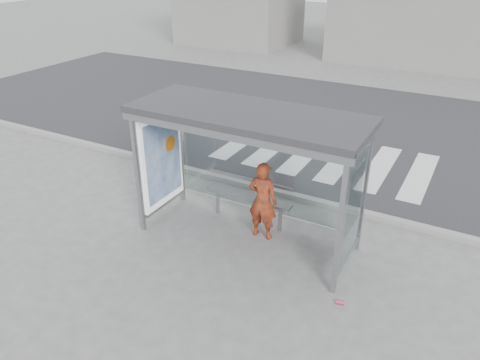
# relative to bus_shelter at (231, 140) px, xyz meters

# --- Properties ---
(ground) EXTENTS (80.00, 80.00, 0.00)m
(ground) POSITION_rel_bus_shelter_xyz_m (0.37, -0.06, -1.98)
(ground) COLOR #60605E
(ground) RESTS_ON ground
(road) EXTENTS (30.00, 10.00, 0.01)m
(road) POSITION_rel_bus_shelter_xyz_m (0.37, 6.94, -1.98)
(road) COLOR #27272A
(road) RESTS_ON ground
(curb) EXTENTS (30.00, 0.18, 0.12)m
(curb) POSITION_rel_bus_shelter_xyz_m (0.37, 1.89, -1.92)
(curb) COLOR gray
(curb) RESTS_ON ground
(crosswalk) EXTENTS (5.55, 3.00, 0.00)m
(crosswalk) POSITION_rel_bus_shelter_xyz_m (0.37, 4.44, -1.98)
(crosswalk) COLOR silver
(crosswalk) RESTS_ON ground
(bus_shelter) EXTENTS (4.25, 1.65, 2.62)m
(bus_shelter) POSITION_rel_bus_shelter_xyz_m (0.00, 0.00, 0.00)
(bus_shelter) COLOR gray
(bus_shelter) RESTS_ON ground
(building_center) EXTENTS (8.00, 5.00, 5.00)m
(building_center) POSITION_rel_bus_shelter_xyz_m (0.37, 17.94, 0.52)
(building_center) COLOR gray
(building_center) RESTS_ON ground
(person) EXTENTS (0.60, 0.40, 1.60)m
(person) POSITION_rel_bus_shelter_xyz_m (0.59, 0.17, -1.18)
(person) COLOR #C05112
(person) RESTS_ON ground
(bench) EXTENTS (1.87, 0.23, 0.97)m
(bench) POSITION_rel_bus_shelter_xyz_m (0.10, 0.52, -1.41)
(bench) COLOR slate
(bench) RESTS_ON ground
(soda_can) EXTENTS (0.14, 0.10, 0.07)m
(soda_can) POSITION_rel_bus_shelter_xyz_m (2.57, -1.00, -1.95)
(soda_can) COLOR #EF467A
(soda_can) RESTS_ON ground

